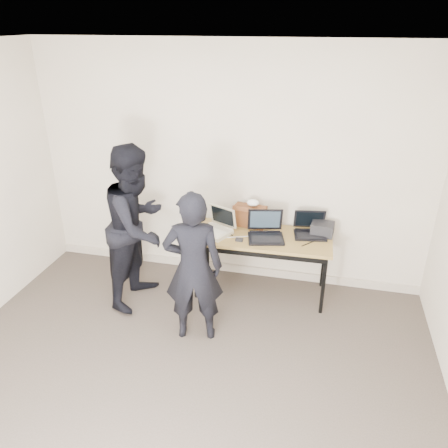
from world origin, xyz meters
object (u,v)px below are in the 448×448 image
(laptop_right, at_px, (310,229))
(equipment_box, at_px, (322,229))
(laptop_beige, at_px, (216,228))
(person_observer, at_px, (138,226))
(desk, at_px, (262,241))
(laptop_center, at_px, (266,232))
(leather_satchel, at_px, (250,216))
(person_typist, at_px, (193,268))

(laptop_right, xyz_separation_m, equipment_box, (0.13, 0.02, 0.01))
(laptop_beige, height_order, person_observer, person_observer)
(desk, relative_size, laptop_center, 3.38)
(leather_satchel, distance_m, equipment_box, 0.81)
(laptop_center, xyz_separation_m, person_observer, (-1.31, -0.37, 0.10))
(person_typist, bearing_deg, laptop_beige, -103.14)
(person_observer, bearing_deg, person_typist, -115.02)
(leather_satchel, xyz_separation_m, person_typist, (-0.33, -1.11, -0.08))
(person_typist, bearing_deg, laptop_center, -135.23)
(person_observer, bearing_deg, laptop_beige, -56.90)
(laptop_right, distance_m, equipment_box, 0.14)
(desk, distance_m, person_typist, 1.02)
(laptop_beige, xyz_separation_m, person_observer, (-0.76, -0.36, 0.11))
(laptop_right, relative_size, equipment_box, 1.62)
(laptop_center, relative_size, person_observer, 0.25)
(person_typist, bearing_deg, leather_satchel, -119.63)
(laptop_beige, bearing_deg, person_typist, -65.71)
(laptop_beige, height_order, equipment_box, laptop_beige)
(laptop_right, bearing_deg, person_typist, -142.98)
(laptop_beige, bearing_deg, person_observer, -130.47)
(laptop_center, distance_m, equipment_box, 0.63)
(leather_satchel, height_order, person_observer, person_observer)
(equipment_box, height_order, person_observer, person_observer)
(leather_satchel, relative_size, person_observer, 0.22)
(laptop_beige, distance_m, person_typist, 0.85)
(laptop_right, distance_m, person_observer, 1.86)
(laptop_center, height_order, person_observer, person_observer)
(desk, distance_m, laptop_center, 0.13)
(laptop_beige, relative_size, equipment_box, 1.86)
(desk, distance_m, person_observer, 1.35)
(desk, xyz_separation_m, laptop_beige, (-0.51, -0.03, 0.11))
(laptop_center, bearing_deg, desk, 149.28)
(desk, relative_size, laptop_right, 3.91)
(desk, relative_size, person_typist, 0.99)
(desk, height_order, equipment_box, equipment_box)
(laptop_center, bearing_deg, person_typist, -135.22)
(person_typist, distance_m, person_observer, 0.92)
(leather_satchel, height_order, equipment_box, leather_satchel)
(laptop_beige, bearing_deg, leather_satchel, 62.16)
(laptop_right, distance_m, leather_satchel, 0.68)
(leather_satchel, relative_size, equipment_box, 1.60)
(equipment_box, bearing_deg, person_typist, -136.81)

